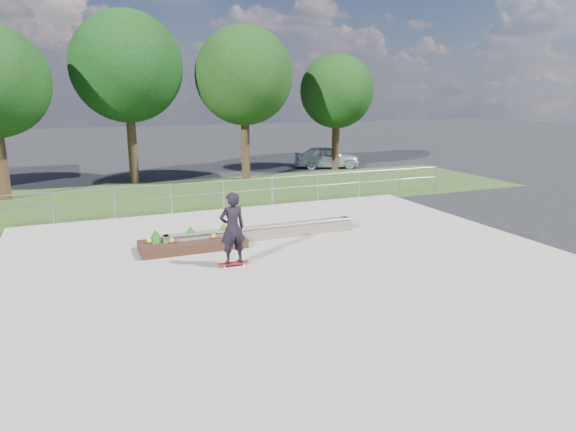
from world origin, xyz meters
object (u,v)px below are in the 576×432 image
object	(u,v)px
grind_ledge	(262,232)
skateboarder	(232,228)
planter_bed	(192,242)
parked_car	(327,157)

from	to	relation	value
grind_ledge	skateboarder	size ratio (longest dim) A/B	3.07
planter_bed	skateboarder	bearing A→B (deg)	-72.17
skateboarder	grind_ledge	bearing A→B (deg)	53.55
grind_ledge	planter_bed	world-z (taller)	planter_bed
grind_ledge	planter_bed	size ratio (longest dim) A/B	2.00
grind_ledge	planter_bed	distance (m)	2.19
skateboarder	planter_bed	bearing A→B (deg)	107.83
grind_ledge	skateboarder	world-z (taller)	skateboarder
planter_bed	skateboarder	distance (m)	2.24
parked_car	grind_ledge	bearing A→B (deg)	161.64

